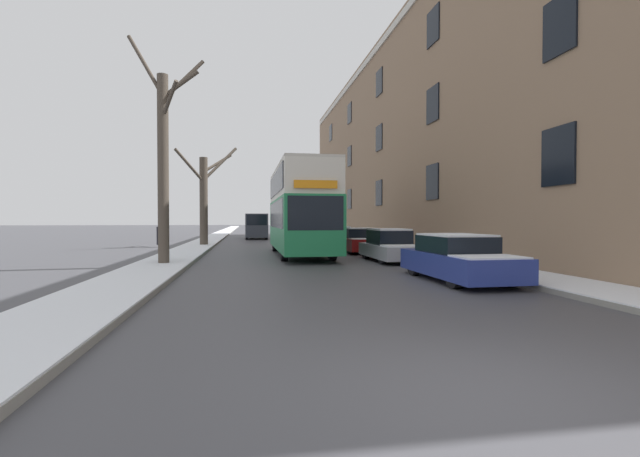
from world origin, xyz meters
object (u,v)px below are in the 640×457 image
at_px(oncoming_van, 256,225).
at_px(pedestrian_left_sidewalk, 162,241).
at_px(parked_car_2, 359,241).
at_px(bare_tree_left_0, 164,160).
at_px(parked_car_1, 390,246).
at_px(double_decker_bus, 300,206).
at_px(parked_car_0, 458,259).
at_px(parked_car_4, 323,234).
at_px(parked_car_3, 337,237).
at_px(bare_tree_left_1, 205,196).

xyz_separation_m(oncoming_van, pedestrian_left_sidewalk, (-4.23, -23.64, -0.33)).
xyz_separation_m(parked_car_2, pedestrian_left_sidewalk, (-9.49, -5.15, 0.33)).
distance_m(bare_tree_left_0, oncoming_van, 24.82).
height_order(bare_tree_left_0, pedestrian_left_sidewalk, bare_tree_left_0).
bearing_deg(bare_tree_left_0, pedestrian_left_sidewalk, 108.01).
height_order(parked_car_1, oncoming_van, oncoming_van).
bearing_deg(bare_tree_left_0, double_decker_bus, 38.25).
bearing_deg(parked_car_1, parked_car_0, -90.00).
bearing_deg(parked_car_1, oncoming_van, 102.56).
height_order(oncoming_van, pedestrian_left_sidewalk, oncoming_van).
xyz_separation_m(parked_car_2, parked_car_4, (0.00, 11.31, 0.01)).
relative_size(parked_car_1, pedestrian_left_sidewalk, 2.39).
relative_size(parked_car_0, pedestrian_left_sidewalk, 2.60).
bearing_deg(oncoming_van, double_decker_bus, -84.82).
relative_size(parked_car_1, parked_car_4, 0.99).
bearing_deg(double_decker_bus, bare_tree_left_0, -141.75).
height_order(parked_car_2, oncoming_van, oncoming_van).
xyz_separation_m(parked_car_0, parked_car_3, (0.00, 17.10, -0.01)).
distance_m(bare_tree_left_1, double_decker_bus, 9.76).
relative_size(bare_tree_left_1, parked_car_0, 1.53).
xyz_separation_m(double_decker_bus, pedestrian_left_sidewalk, (-6.02, -3.87, -1.53)).
bearing_deg(double_decker_bus, bare_tree_left_1, 124.27).
distance_m(parked_car_0, oncoming_van, 30.18).
bearing_deg(parked_car_0, double_decker_bus, 109.23).
relative_size(bare_tree_left_0, parked_car_1, 2.12).
height_order(double_decker_bus, parked_car_2, double_decker_bus).
relative_size(bare_tree_left_0, parked_car_4, 2.09).
bearing_deg(oncoming_van, parked_car_2, -74.12).
distance_m(bare_tree_left_0, parked_car_4, 19.79).
bearing_deg(double_decker_bus, parked_car_4, 74.59).
bearing_deg(double_decker_bus, parked_car_1, -47.95).
bearing_deg(parked_car_0, parked_car_4, 90.00).
height_order(bare_tree_left_1, pedestrian_left_sidewalk, bare_tree_left_1).
xyz_separation_m(parked_car_1, parked_car_3, (0.00, 11.00, -0.01)).
distance_m(bare_tree_left_0, pedestrian_left_sidewalk, 3.20).
bearing_deg(oncoming_van, parked_car_4, -53.79).
xyz_separation_m(parked_car_4, oncoming_van, (-5.26, 7.18, 0.64)).
xyz_separation_m(parked_car_4, pedestrian_left_sidewalk, (-9.49, -16.46, 0.32)).
bearing_deg(parked_car_0, pedestrian_left_sidewalk, 147.39).
xyz_separation_m(double_decker_bus, parked_car_3, (3.47, 7.16, -1.86)).
bearing_deg(parked_car_1, bare_tree_left_0, -175.53).
relative_size(parked_car_0, parked_car_2, 1.11).
height_order(parked_car_0, parked_car_4, parked_car_4).
height_order(bare_tree_left_0, double_decker_bus, bare_tree_left_0).
bearing_deg(oncoming_van, parked_car_3, -67.36).
bearing_deg(parked_car_2, parked_car_3, 90.00).
relative_size(parked_car_2, pedestrian_left_sidewalk, 2.33).
distance_m(bare_tree_left_0, parked_car_3, 15.34).
bearing_deg(bare_tree_left_0, oncoming_van, 80.66).
height_order(double_decker_bus, parked_car_0, double_decker_bus).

